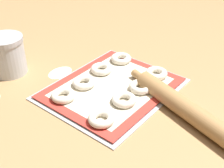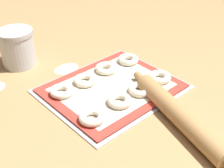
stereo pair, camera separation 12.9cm
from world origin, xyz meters
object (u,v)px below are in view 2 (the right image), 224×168
Objects in this scene: bagel_front_far_right at (160,77)px; bagel_back_far_left at (62,91)px; rolling_pin at (179,115)px; bagel_back_mid_right at (106,68)px; bagel_front_far_left at (92,117)px; bagel_back_far_right at (128,59)px; bagel_front_mid_right at (140,89)px; baking_tray at (112,89)px; flour_canister at (17,48)px; bagel_back_mid_left at (85,80)px; bagel_front_mid_left at (119,101)px.

bagel_front_far_right is 1.00× the size of bagel_back_far_left.
rolling_pin reaches higher than bagel_back_far_left.
bagel_front_far_left is at bearing -139.67° from bagel_back_mid_right.
rolling_pin is at bearing -62.27° from bagel_back_far_left.
bagel_front_far_left is at bearing -151.54° from bagel_back_far_right.
bagel_front_mid_right and bagel_back_far_right have the same top height.
bagel_front_far_right and bagel_back_far_left have the same top height.
bagel_back_far_right is (0.10, -0.01, 0.00)m from bagel_back_mid_right.
baking_tray is at bearing 118.58° from bagel_front_mid_right.
baking_tray is 0.17m from bagel_back_far_right.
flour_canister is at bearing 88.17° from bagel_front_far_left.
rolling_pin is (0.08, -0.32, 0.01)m from bagel_back_mid_left.
bagel_back_mid_right is 0.10m from bagel_back_far_right.
bagel_front_mid_right is 0.47m from flour_canister.
bagel_back_mid_left is 1.00× the size of bagel_back_far_right.
bagel_front_mid_right and bagel_back_mid_right have the same top height.
bagel_back_far_right is (0.01, 0.16, 0.00)m from bagel_front_far_right.
bagel_front_mid_left is 1.00× the size of bagel_back_far_left.
bagel_front_far_left is 0.11m from bagel_front_mid_left.
bagel_back_far_left is at bearing 151.88° from baking_tray.
baking_tray is at bearing -68.35° from flour_canister.
bagel_front_far_left is at bearing -178.86° from bagel_front_mid_right.
bagel_front_far_left and bagel_front_mid_right have the same top height.
flour_canister is at bearing 102.49° from bagel_front_mid_left.
bagel_front_mid_left and bagel_front_far_right have the same top height.
bagel_front_far_right and bagel_back_mid_left have the same top height.
bagel_back_far_left is (-0.10, 0.16, 0.00)m from bagel_front_mid_left.
bagel_back_mid_left is at bearing 0.00° from bagel_back_far_left.
flour_canister is (-0.28, 0.42, 0.05)m from bagel_front_far_right.
bagel_back_mid_right is 0.16× the size of rolling_pin.
bagel_front_far_left is 0.30m from bagel_front_far_right.
bagel_front_far_left is at bearing -91.83° from flour_canister.
bagel_front_far_left and bagel_back_mid_left have the same top height.
flour_canister is at bearing 107.91° from bagel_back_mid_left.
bagel_front_far_right is 1.00× the size of bagel_back_mid_left.
flour_canister reaches higher than bagel_back_mid_left.
bagel_front_far_right and bagel_back_far_right have the same top height.
bagel_back_mid_left is at bearing -72.09° from flour_canister.
flour_canister is 0.62m from rolling_pin.
bagel_back_far_right is at bearing 56.18° from bagel_front_mid_right.
bagel_back_far_right is at bearing -3.99° from bagel_back_mid_right.
bagel_back_mid_right is at bearing 6.37° from bagel_back_mid_left.
bagel_back_far_left reaches higher than baking_tray.
baking_tray is 0.09m from bagel_back_mid_left.
bagel_back_far_left is (-0.14, 0.08, 0.02)m from baking_tray.
bagel_back_mid_right is (0.09, 0.17, 0.00)m from bagel_front_mid_left.
baking_tray is 0.09m from bagel_front_mid_left.
rolling_pin is (-0.02, -0.16, 0.01)m from bagel_front_mid_right.
bagel_back_far_right is at bearing 0.81° from bagel_back_far_left.
bagel_back_far_right is (0.15, 0.08, 0.02)m from baking_tray.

